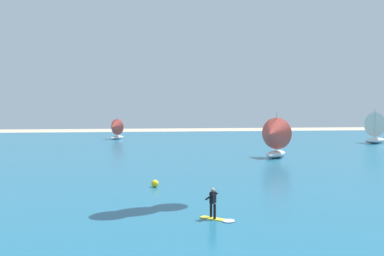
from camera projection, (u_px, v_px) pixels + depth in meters
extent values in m
cube|color=#1E607F|center=(161.00, 153.00, 55.08)|extent=(160.00, 90.00, 0.10)
cube|color=yellow|center=(213.00, 218.00, 22.80)|extent=(1.36, 1.23, 0.05)
cylinder|color=black|center=(215.00, 211.00, 22.58)|extent=(0.14, 0.14, 0.80)
cylinder|color=black|center=(211.00, 210.00, 22.97)|extent=(0.14, 0.14, 0.80)
cube|color=black|center=(213.00, 197.00, 22.74)|extent=(0.40, 0.42, 0.60)
sphere|color=tan|center=(213.00, 190.00, 22.72)|extent=(0.22, 0.22, 0.22)
cylinder|color=black|center=(209.00, 197.00, 22.60)|extent=(0.44, 0.39, 0.39)
cylinder|color=black|center=(214.00, 196.00, 22.96)|extent=(0.44, 0.39, 0.39)
ellipsoid|color=white|center=(229.00, 221.00, 22.28)|extent=(0.91, 0.92, 0.08)
ellipsoid|color=white|center=(375.00, 140.00, 69.06)|extent=(4.94, 3.42, 0.88)
cylinder|color=silver|center=(375.00, 123.00, 68.80)|extent=(0.15, 0.15, 4.69)
cone|color=silver|center=(379.00, 124.00, 69.34)|extent=(3.50, 4.44, 3.94)
ellipsoid|color=white|center=(117.00, 137.00, 77.27)|extent=(3.00, 3.46, 0.64)
cylinder|color=silver|center=(117.00, 126.00, 77.30)|extent=(0.11, 0.11, 3.44)
cone|color=#D84C3F|center=(115.00, 127.00, 76.66)|extent=(3.22, 2.93, 2.89)
ellipsoid|color=silver|center=(276.00, 154.00, 49.81)|extent=(4.01, 4.31, 0.82)
cylinder|color=silver|center=(277.00, 132.00, 49.85)|extent=(0.14, 0.14, 4.39)
cone|color=#D84C3F|center=(273.00, 134.00, 49.06)|extent=(4.05, 3.86, 3.69)
sphere|color=yellow|center=(155.00, 183.00, 31.68)|extent=(0.55, 0.55, 0.55)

